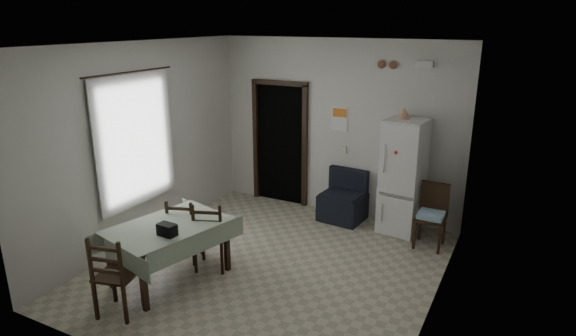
% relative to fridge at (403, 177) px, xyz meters
% --- Properties ---
extents(ground, '(4.50, 4.50, 0.00)m').
position_rel_fridge_xyz_m(ground, '(-1.22, -1.93, -0.89)').
color(ground, '#B2A991').
rests_on(ground, ground).
extents(ceiling, '(4.20, 4.50, 0.02)m').
position_rel_fridge_xyz_m(ceiling, '(-1.22, -1.93, 2.01)').
color(ceiling, white).
rests_on(ceiling, ground).
extents(wall_back, '(4.20, 0.02, 2.90)m').
position_rel_fridge_xyz_m(wall_back, '(-1.22, 0.32, 0.56)').
color(wall_back, silver).
rests_on(wall_back, ground).
extents(wall_front, '(4.20, 0.02, 2.90)m').
position_rel_fridge_xyz_m(wall_front, '(-1.22, -4.18, 0.56)').
color(wall_front, silver).
rests_on(wall_front, ground).
extents(wall_left, '(0.02, 4.50, 2.90)m').
position_rel_fridge_xyz_m(wall_left, '(-3.32, -1.93, 0.56)').
color(wall_left, silver).
rests_on(wall_left, ground).
extents(wall_right, '(0.02, 4.50, 2.90)m').
position_rel_fridge_xyz_m(wall_right, '(0.88, -1.93, 0.56)').
color(wall_right, silver).
rests_on(wall_right, ground).
extents(doorway, '(1.06, 0.52, 2.22)m').
position_rel_fridge_xyz_m(doorway, '(-2.27, 0.52, 0.17)').
color(doorway, black).
rests_on(doorway, ground).
extents(window_recess, '(0.10, 1.20, 1.60)m').
position_rel_fridge_xyz_m(window_recess, '(-3.37, -2.13, 0.66)').
color(window_recess, silver).
rests_on(window_recess, ground).
extents(curtain, '(0.02, 1.45, 1.85)m').
position_rel_fridge_xyz_m(curtain, '(-3.26, -2.13, 0.66)').
color(curtain, beige).
rests_on(curtain, ground).
extents(curtain_rod, '(0.02, 1.60, 0.02)m').
position_rel_fridge_xyz_m(curtain_rod, '(-3.25, -2.13, 1.61)').
color(curtain_rod, black).
rests_on(curtain_rod, ground).
extents(calendar, '(0.28, 0.02, 0.40)m').
position_rel_fridge_xyz_m(calendar, '(-1.17, 0.31, 0.73)').
color(calendar, white).
rests_on(calendar, ground).
extents(calendar_image, '(0.24, 0.01, 0.14)m').
position_rel_fridge_xyz_m(calendar_image, '(-1.17, 0.30, 0.83)').
color(calendar_image, orange).
rests_on(calendar_image, ground).
extents(light_switch, '(0.08, 0.02, 0.12)m').
position_rel_fridge_xyz_m(light_switch, '(-1.07, 0.31, 0.21)').
color(light_switch, beige).
rests_on(light_switch, ground).
extents(vent_left, '(0.12, 0.03, 0.12)m').
position_rel_fridge_xyz_m(vent_left, '(-0.52, 0.30, 1.63)').
color(vent_left, brown).
rests_on(vent_left, ground).
extents(vent_right, '(0.12, 0.03, 0.12)m').
position_rel_fridge_xyz_m(vent_right, '(-0.34, 0.30, 1.63)').
color(vent_right, brown).
rests_on(vent_right, ground).
extents(emergency_light, '(0.25, 0.07, 0.09)m').
position_rel_fridge_xyz_m(emergency_light, '(0.13, 0.28, 1.66)').
color(emergency_light, white).
rests_on(emergency_light, ground).
extents(fridge, '(0.63, 0.63, 1.77)m').
position_rel_fridge_xyz_m(fridge, '(0.00, 0.00, 0.00)').
color(fridge, silver).
rests_on(fridge, ground).
extents(tan_cone, '(0.21, 0.21, 0.17)m').
position_rel_fridge_xyz_m(tan_cone, '(-0.06, 0.03, 0.97)').
color(tan_cone, tan).
rests_on(tan_cone, fridge).
extents(navy_seat, '(0.73, 0.72, 0.82)m').
position_rel_fridge_xyz_m(navy_seat, '(-0.95, -0.00, -0.48)').
color(navy_seat, black).
rests_on(navy_seat, ground).
extents(corner_chair, '(0.41, 0.41, 0.94)m').
position_rel_fridge_xyz_m(corner_chair, '(0.53, -0.35, -0.42)').
color(corner_chair, black).
rests_on(corner_chair, ground).
extents(dining_table, '(1.26, 1.62, 0.74)m').
position_rel_fridge_xyz_m(dining_table, '(-2.20, -2.78, -0.51)').
color(dining_table, '#98AA91').
rests_on(dining_table, ground).
extents(black_bag, '(0.23, 0.15, 0.15)m').
position_rel_fridge_xyz_m(black_bag, '(-2.00, -3.01, -0.07)').
color(black_bag, black).
rests_on(black_bag, dining_table).
extents(dining_chair_far_left, '(0.49, 0.49, 0.91)m').
position_rel_fridge_xyz_m(dining_chair_far_left, '(-2.37, -2.27, -0.43)').
color(dining_chair_far_left, black).
rests_on(dining_chair_far_left, ground).
extents(dining_chair_far_right, '(0.53, 0.53, 0.96)m').
position_rel_fridge_xyz_m(dining_chair_far_right, '(-1.91, -2.29, -0.41)').
color(dining_chair_far_right, black).
rests_on(dining_chair_far_right, ground).
extents(dining_chair_near_head, '(0.51, 0.51, 0.98)m').
position_rel_fridge_xyz_m(dining_chair_near_head, '(-2.22, -3.63, -0.40)').
color(dining_chair_near_head, black).
rests_on(dining_chair_near_head, ground).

